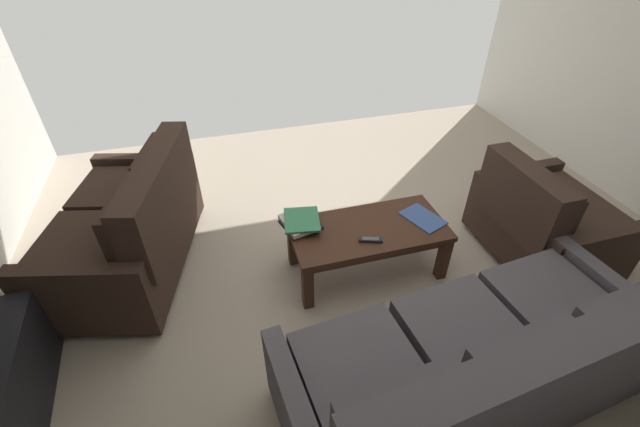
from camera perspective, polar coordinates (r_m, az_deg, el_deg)
The scene contains 8 objects.
ground_plane at distance 3.27m, azimuth 5.16°, elevation -6.34°, with size 5.34×4.86×0.01m, color tan.
sofa_main at distance 2.37m, azimuth 21.17°, elevation -19.22°, with size 2.06×1.01×0.87m.
loveseat_near at distance 3.24m, azimuth -24.65°, elevation -1.65°, with size 1.11×1.53×0.92m.
coffee_table at distance 2.96m, azimuth 6.65°, elevation -2.95°, with size 1.10×0.54×0.41m.
armchair_side at distance 3.48m, azimuth 28.40°, elevation -0.80°, with size 0.81×0.95×0.83m.
book_stack at distance 2.90m, azimuth -2.74°, elevation -1.21°, with size 0.30×0.32×0.07m.
tv_remote at distance 2.81m, azimuth 7.00°, elevation -3.62°, with size 0.17×0.09×0.02m.
loose_magazine at distance 3.07m, azimuth 14.02°, elevation -0.59°, with size 0.20×0.30×0.01m, color #385693.
Camera 1 is at (0.92, 2.18, 2.25)m, focal length 23.16 mm.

